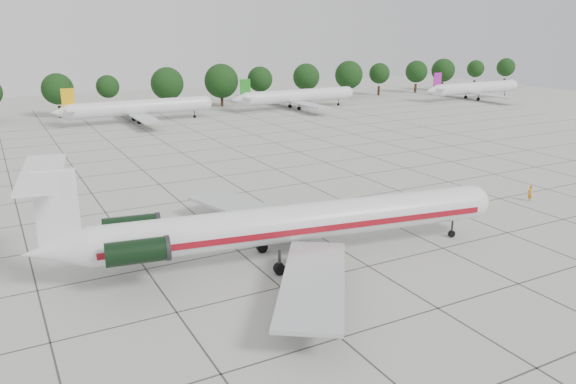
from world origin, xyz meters
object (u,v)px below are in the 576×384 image
ground_crew (530,193)px  bg_airliner_e (475,88)px  bg_airliner_d (298,96)px  bg_airliner_c (140,108)px  main_airliner (277,225)px

ground_crew → bg_airliner_e: bg_airliner_e is taller
bg_airliner_e → ground_crew: bearing=-132.4°
bg_airliner_d → bg_airliner_e: bearing=-8.2°
bg_airliner_d → bg_airliner_e: (49.38, -7.10, 0.00)m
bg_airliner_c → main_airliner: bearing=-95.9°
main_airliner → bg_airliner_c: bearing=93.2°
bg_airliner_c → bg_airliner_e: (86.49, -5.58, 0.00)m
bg_airliner_c → bg_airliner_d: bearing=2.3°
ground_crew → bg_airliner_c: bearing=-78.9°
ground_crew → bg_airliner_c: size_ratio=0.06×
ground_crew → bg_airliner_d: 75.93m
ground_crew → bg_airliner_c: bg_airliner_c is taller
ground_crew → bg_airliner_e: bearing=-139.8°
bg_airliner_d → bg_airliner_e: size_ratio=1.00×
bg_airliner_d → main_airliner: bearing=-120.4°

